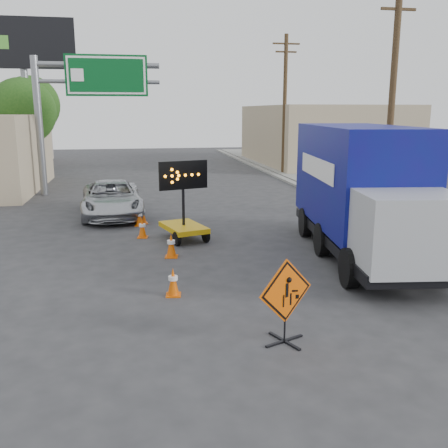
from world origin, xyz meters
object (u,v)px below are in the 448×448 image
object	(u,v)px
pickup_truck	(112,199)
construction_sign	(286,299)
arrow_board	(184,222)
box_truck	(362,199)

from	to	relation	value
pickup_truck	construction_sign	bearing A→B (deg)	-77.19
arrow_board	pickup_truck	size ratio (longest dim) A/B	0.52
construction_sign	pickup_truck	bearing A→B (deg)	82.61
construction_sign	arrow_board	bearing A→B (deg)	74.16
arrow_board	pickup_truck	world-z (taller)	arrow_board
arrow_board	box_truck	xyz separation A→B (m)	(4.90, -2.80, 1.11)
construction_sign	box_truck	xyz separation A→B (m)	(3.85, 5.09, 0.85)
pickup_truck	box_truck	distance (m)	10.35
arrow_board	construction_sign	bearing A→B (deg)	-98.92
construction_sign	arrow_board	world-z (taller)	arrow_board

